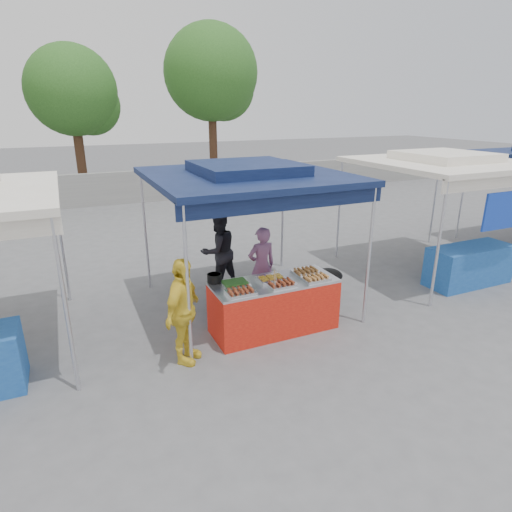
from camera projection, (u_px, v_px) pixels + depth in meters
name	position (u px, v px, depth m)	size (l,w,h in m)	color
ground_plane	(271.00, 326.00, 7.10)	(80.00, 80.00, 0.00)	slate
back_wall	(145.00, 186.00, 16.38)	(40.00, 0.25, 1.20)	gray
main_canopy	(247.00, 175.00, 7.16)	(3.20, 3.20, 2.57)	silver
neighbor_stall_right	(455.00, 202.00, 8.82)	(3.20, 3.20, 2.57)	silver
tree_1	(76.00, 95.00, 16.17)	(3.41, 3.33, 5.73)	#452A1A
tree_2	(214.00, 77.00, 18.29)	(3.99, 3.99, 6.85)	#452A1A
vendor_table	(274.00, 306.00, 6.87)	(2.00, 0.80, 0.85)	red
food_tray_fl	(241.00, 292.00, 6.26)	(0.42, 0.30, 0.07)	silver
food_tray_fm	(281.00, 284.00, 6.53)	(0.42, 0.30, 0.07)	silver
food_tray_fr	(316.00, 278.00, 6.76)	(0.42, 0.30, 0.07)	silver
food_tray_bl	(235.00, 284.00, 6.55)	(0.42, 0.30, 0.07)	silver
food_tray_bm	(271.00, 278.00, 6.76)	(0.42, 0.30, 0.07)	silver
food_tray_br	(306.00, 272.00, 7.03)	(0.42, 0.30, 0.07)	silver
cooking_pot	(215.00, 278.00, 6.68)	(0.23, 0.23, 0.13)	black
skewer_cup	(275.00, 284.00, 6.50)	(0.07, 0.07, 0.09)	silver
wok_burner	(328.00, 287.00, 7.47)	(0.48, 0.48, 0.81)	black
crate_left	(232.00, 307.00, 7.48)	(0.45, 0.31, 0.27)	#153AAE
crate_right	(279.00, 301.00, 7.72)	(0.46, 0.32, 0.28)	#153AAE
crate_stacked	(279.00, 287.00, 7.63)	(0.43, 0.30, 0.26)	#153AAE
vendor_woman	(262.00, 266.00, 7.71)	(0.53, 0.35, 1.46)	#935D87
helper_man	(219.00, 251.00, 8.34)	(0.77, 0.60, 1.58)	black
customer_person	(183.00, 312.00, 5.89)	(0.91, 0.38, 1.55)	yellow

